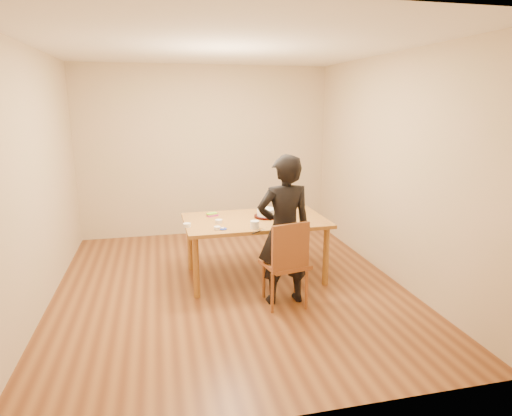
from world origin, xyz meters
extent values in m
cube|color=#5D3017|center=(0.00, 0.00, 0.00)|extent=(4.00, 4.50, 0.00)
cube|color=silver|center=(0.00, 0.00, 2.70)|extent=(4.00, 4.50, 0.00)
cube|color=tan|center=(0.00, 2.25, 1.35)|extent=(4.00, 0.00, 2.70)
cube|color=tan|center=(-2.00, 0.00, 1.35)|extent=(0.00, 4.50, 2.70)
cube|color=tan|center=(2.00, 0.00, 1.35)|extent=(0.00, 4.50, 2.70)
cube|color=brown|center=(0.35, 0.22, 0.73)|extent=(1.72, 1.04, 0.04)
cube|color=brown|center=(0.50, -0.56, 0.45)|extent=(0.51, 0.51, 0.04)
cylinder|color=#B20B0F|center=(0.51, 0.26, 0.76)|extent=(0.31, 0.31, 0.02)
cylinder|color=white|center=(0.51, 0.26, 0.81)|extent=(0.23, 0.23, 0.07)
ellipsoid|color=white|center=(0.51, 0.26, 0.86)|extent=(0.23, 0.23, 0.03)
cylinder|color=white|center=(0.26, -0.18, 0.80)|extent=(0.10, 0.10, 0.09)
cylinder|color=#182CA0|center=(-0.10, -0.13, 0.76)|extent=(0.10, 0.10, 0.01)
ellipsoid|color=white|center=(-0.10, -0.13, 0.77)|extent=(0.04, 0.04, 0.02)
cylinder|color=white|center=(-0.16, -0.13, 0.77)|extent=(0.08, 0.08, 0.04)
cylinder|color=white|center=(-0.10, 0.13, 0.77)|extent=(0.09, 0.09, 0.04)
cylinder|color=white|center=(-0.48, 0.06, 0.77)|extent=(0.09, 0.09, 0.04)
cube|color=#EE3876|center=(-0.13, 0.46, 0.76)|extent=(0.15, 0.11, 0.02)
cube|color=green|center=(-0.14, 0.47, 0.78)|extent=(0.14, 0.10, 0.02)
cube|color=black|center=(0.24, -0.33, 0.75)|extent=(0.12, 0.10, 0.01)
imported|color=black|center=(0.50, -0.51, 0.81)|extent=(0.61, 0.41, 1.62)
camera|label=1|loc=(-0.75, -4.67, 2.13)|focal=30.00mm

